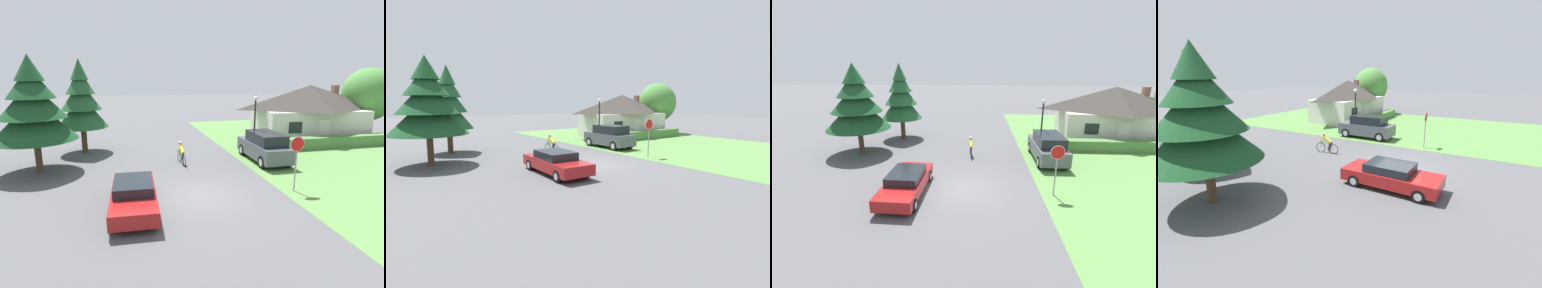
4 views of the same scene
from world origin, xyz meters
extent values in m
plane|color=#515154|center=(0.00, 0.00, 0.00)|extent=(140.00, 140.00, 0.00)
cube|color=#568442|center=(12.19, 4.00, 0.01)|extent=(16.00, 36.00, 0.01)
cube|color=beige|center=(12.87, 10.85, 1.31)|extent=(9.21, 5.69, 2.61)
pyramid|color=#3D3833|center=(12.87, 10.85, 3.65)|extent=(9.94, 6.14, 2.07)
cube|color=silver|center=(12.68, 8.30, 1.00)|extent=(0.90, 0.13, 2.00)
cube|color=black|center=(10.21, 8.49, 1.44)|extent=(1.10, 0.14, 0.90)
cube|color=brown|center=(15.56, 11.16, 4.26)|extent=(0.54, 0.54, 0.80)
cube|color=#4C7A3D|center=(11.88, 7.07, 0.44)|extent=(11.83, 0.90, 0.89)
cube|color=maroon|center=(-2.90, -0.67, 0.56)|extent=(1.99, 4.82, 0.58)
cube|color=black|center=(-2.90, -0.59, 1.05)|extent=(1.69, 2.28, 0.41)
cylinder|color=black|center=(-3.65, 0.97, 0.31)|extent=(0.31, 0.62, 0.62)
cylinder|color=#ADADB2|center=(-3.65, 0.97, 0.31)|extent=(0.32, 0.37, 0.36)
cylinder|color=black|center=(-2.04, 0.92, 0.31)|extent=(0.31, 0.62, 0.62)
cylinder|color=#ADADB2|center=(-2.04, 0.92, 0.31)|extent=(0.32, 0.37, 0.36)
cylinder|color=black|center=(-3.76, -2.26, 0.31)|extent=(0.31, 0.62, 0.62)
cylinder|color=#ADADB2|center=(-3.76, -2.26, 0.31)|extent=(0.32, 0.37, 0.36)
cylinder|color=black|center=(-2.15, -2.32, 0.31)|extent=(0.31, 0.62, 0.62)
cylinder|color=#ADADB2|center=(-2.15, -2.32, 0.31)|extent=(0.32, 0.37, 0.36)
torus|color=black|center=(0.35, 4.83, 0.34)|extent=(0.12, 0.72, 0.72)
torus|color=black|center=(0.24, 5.84, 0.34)|extent=(0.12, 0.72, 0.72)
cylinder|color=#338C3F|center=(0.33, 5.08, 0.48)|extent=(0.05, 0.18, 0.52)
cylinder|color=#338C3F|center=(0.29, 5.46, 0.51)|extent=(0.10, 0.64, 0.60)
cylinder|color=#338C3F|center=(0.29, 5.39, 0.76)|extent=(0.12, 0.76, 0.10)
cylinder|color=#338C3F|center=(0.34, 4.99, 0.28)|extent=(0.07, 0.34, 0.15)
cylinder|color=#338C3F|center=(0.34, 4.92, 0.53)|extent=(0.05, 0.21, 0.40)
cylinder|color=#338C3F|center=(0.25, 5.80, 0.57)|extent=(0.05, 0.12, 0.47)
cylinder|color=black|center=(0.25, 5.76, 0.80)|extent=(0.44, 0.07, 0.02)
ellipsoid|color=black|center=(0.33, 5.01, 0.75)|extent=(0.10, 0.21, 0.05)
cylinder|color=#262D4C|center=(0.33, 5.00, 0.60)|extent=(0.14, 0.26, 0.43)
cylinder|color=#262D4C|center=(0.33, 5.16, 0.52)|extent=(0.14, 0.26, 0.58)
cylinder|color=#8C6647|center=(0.32, 5.07, 0.25)|extent=(0.08, 0.08, 0.30)
cylinder|color=#8C6647|center=(0.37, 5.23, 0.16)|extent=(0.17, 0.08, 0.21)
cylinder|color=yellow|center=(0.30, 5.29, 0.98)|extent=(0.29, 0.71, 0.57)
cylinder|color=yellow|center=(0.26, 5.53, 0.98)|extent=(0.10, 0.25, 0.36)
cylinder|color=yellow|center=(0.26, 5.81, 0.98)|extent=(0.10, 0.25, 0.36)
sphere|color=#8C6647|center=(0.27, 5.57, 1.32)|extent=(0.19, 0.19, 0.19)
ellipsoid|color=white|center=(0.27, 5.57, 1.37)|extent=(0.22, 0.18, 0.12)
cube|color=#4C5156|center=(5.75, 4.89, 0.77)|extent=(1.91, 4.68, 0.93)
cube|color=black|center=(5.75, 4.68, 1.58)|extent=(1.68, 2.87, 0.70)
cylinder|color=black|center=(4.90, 6.48, 0.39)|extent=(0.24, 0.79, 0.79)
cylinder|color=#ADADB2|center=(4.90, 6.48, 0.39)|extent=(0.25, 0.46, 0.46)
cylinder|color=black|center=(6.61, 6.48, 0.39)|extent=(0.24, 0.79, 0.79)
cylinder|color=#ADADB2|center=(6.61, 6.48, 0.39)|extent=(0.25, 0.46, 0.46)
cylinder|color=black|center=(4.90, 3.30, 0.39)|extent=(0.24, 0.79, 0.79)
cylinder|color=#ADADB2|center=(4.90, 3.30, 0.39)|extent=(0.25, 0.46, 0.46)
cylinder|color=black|center=(6.61, 3.30, 0.39)|extent=(0.24, 0.79, 0.79)
cylinder|color=#ADADB2|center=(6.61, 3.30, 0.39)|extent=(0.25, 0.46, 0.46)
cylinder|color=gray|center=(4.84, -0.35, 1.04)|extent=(0.07, 0.07, 2.07)
cylinder|color=red|center=(4.84, -0.35, 2.37)|extent=(0.69, 0.03, 0.69)
cylinder|color=silver|center=(4.84, -0.35, 2.37)|extent=(0.73, 0.03, 0.73)
cylinder|color=black|center=(5.44, 5.84, 1.96)|extent=(0.11, 0.11, 3.92)
sphere|color=white|center=(5.44, 5.84, 4.06)|extent=(0.32, 0.32, 0.32)
cone|color=black|center=(5.44, 5.84, 4.22)|extent=(0.19, 0.19, 0.13)
cylinder|color=#4C3823|center=(-8.14, 5.61, 0.97)|extent=(0.38, 0.38, 1.95)
cone|color=#194723|center=(-8.14, 5.61, 3.08)|extent=(4.65, 4.65, 2.27)
cone|color=#194723|center=(-8.14, 5.61, 4.20)|extent=(3.63, 3.63, 2.00)
cone|color=#194723|center=(-8.14, 5.61, 5.16)|extent=(2.60, 2.60, 1.73)
cone|color=#194723|center=(-8.14, 5.61, 5.98)|extent=(1.58, 1.58, 1.46)
cylinder|color=#4C3823|center=(-6.08, 9.79, 0.94)|extent=(0.40, 0.40, 1.87)
cone|color=#23562D|center=(-6.08, 9.79, 3.03)|extent=(3.58, 3.58, 2.30)
cone|color=#23562D|center=(-6.08, 9.79, 4.15)|extent=(2.79, 2.79, 2.02)
cone|color=#23562D|center=(-6.08, 9.79, 5.13)|extent=(2.00, 2.00, 1.75)
cone|color=#23562D|center=(-6.08, 9.79, 5.95)|extent=(1.22, 1.22, 1.47)
cylinder|color=#4C3823|center=(18.58, 10.55, 0.93)|extent=(0.28, 0.28, 1.87)
ellipsoid|color=#4C893D|center=(18.58, 10.55, 3.80)|extent=(4.54, 4.54, 4.77)
camera|label=1|loc=(-3.10, -12.75, 5.62)|focal=28.00mm
camera|label=2|loc=(-11.21, -14.48, 3.94)|focal=28.00mm
camera|label=3|loc=(0.87, -12.71, 6.63)|focal=24.00mm
camera|label=4|loc=(-14.06, -4.66, 5.47)|focal=24.00mm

